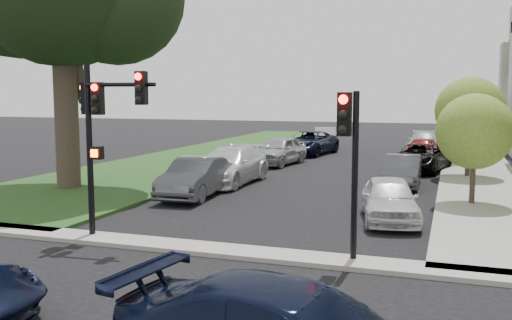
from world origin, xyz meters
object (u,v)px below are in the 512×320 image
(small_tree_a, at_px, (475,132))
(small_tree_b, at_px, (470,111))
(car_parked_4, at_px, (424,142))
(car_parked_0, at_px, (389,199))
(traffic_signal_secondary, at_px, (349,144))
(car_parked_8, at_px, (309,143))
(car_parked_5, at_px, (196,177))
(car_parked_3, at_px, (421,148))
(small_tree_c, at_px, (467,109))
(car_parked_7, at_px, (278,151))
(car_parked_1, at_px, (402,171))
(traffic_signal_main, at_px, (101,120))
(car_parked_9, at_px, (325,137))
(car_parked_2, at_px, (420,157))
(car_parked_6, at_px, (229,166))

(small_tree_a, distance_m, small_tree_b, 7.20)
(car_parked_4, bearing_deg, car_parked_0, -90.17)
(small_tree_a, bearing_deg, traffic_signal_secondary, -109.83)
(car_parked_0, xyz_separation_m, car_parked_8, (-7.12, 18.45, 0.08))
(small_tree_b, xyz_separation_m, car_parked_0, (-2.51, -10.56, -2.47))
(traffic_signal_secondary, relative_size, car_parked_5, 0.87)
(car_parked_3, bearing_deg, small_tree_b, -61.82)
(small_tree_a, xyz_separation_m, traffic_signal_secondary, (-2.96, -8.21, 0.15))
(small_tree_c, bearing_deg, car_parked_7, -155.81)
(car_parked_0, distance_m, car_parked_3, 18.12)
(traffic_signal_secondary, height_order, car_parked_1, traffic_signal_secondary)
(traffic_signal_main, distance_m, car_parked_1, 13.84)
(car_parked_0, distance_m, car_parked_9, 24.91)
(car_parked_5, bearing_deg, car_parked_7, 85.66)
(car_parked_1, xyz_separation_m, car_parked_8, (-6.93, 11.55, 0.09))
(car_parked_4, bearing_deg, car_parked_8, -154.83)
(car_parked_2, distance_m, car_parked_8, 9.56)
(small_tree_b, relative_size, car_parked_1, 1.16)
(car_parked_2, relative_size, car_parked_5, 1.12)
(traffic_signal_secondary, height_order, car_parked_2, traffic_signal_secondary)
(traffic_signal_secondary, height_order, car_parked_9, traffic_signal_secondary)
(traffic_signal_secondary, xyz_separation_m, car_parked_0, (0.45, 4.83, -2.10))
(car_parked_8, bearing_deg, traffic_signal_secondary, -65.76)
(small_tree_a, bearing_deg, car_parked_6, 168.85)
(traffic_signal_main, xyz_separation_m, car_parked_8, (-0.00, 23.24, -2.49))
(car_parked_2, bearing_deg, small_tree_b, -27.06)
(car_parked_1, bearing_deg, traffic_signal_main, -121.68)
(car_parked_1, xyz_separation_m, car_parked_6, (-7.30, -1.56, 0.12))
(car_parked_5, bearing_deg, car_parked_2, 49.72)
(car_parked_0, bearing_deg, small_tree_c, 70.62)
(car_parked_8, bearing_deg, car_parked_7, -84.56)
(car_parked_6, bearing_deg, car_parked_5, -88.52)
(car_parked_0, bearing_deg, car_parked_6, 133.49)
(car_parked_3, bearing_deg, car_parked_6, -110.46)
(small_tree_b, xyz_separation_m, car_parked_1, (-2.69, -3.66, -2.49))
(car_parked_0, xyz_separation_m, car_parked_6, (-7.49, 5.34, 0.11))
(small_tree_b, height_order, traffic_signal_secondary, small_tree_b)
(car_parked_9, bearing_deg, car_parked_4, -27.16)
(car_parked_2, height_order, car_parked_3, car_parked_2)
(small_tree_b, bearing_deg, car_parked_3, 108.21)
(small_tree_b, distance_m, car_parked_0, 11.13)
(car_parked_1, xyz_separation_m, car_parked_4, (0.17, 14.92, 0.04))
(car_parked_6, xyz_separation_m, car_parked_7, (0.08, 7.23, -0.00))
(small_tree_b, relative_size, car_parked_8, 0.86)
(car_parked_9, bearing_deg, car_parked_3, -49.87)
(traffic_signal_main, height_order, car_parked_0, traffic_signal_main)
(car_parked_0, bearing_deg, car_parked_8, 100.10)
(car_parked_3, distance_m, car_parked_6, 14.82)
(traffic_signal_main, distance_m, traffic_signal_secondary, 6.69)
(traffic_signal_secondary, relative_size, car_parked_6, 0.73)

